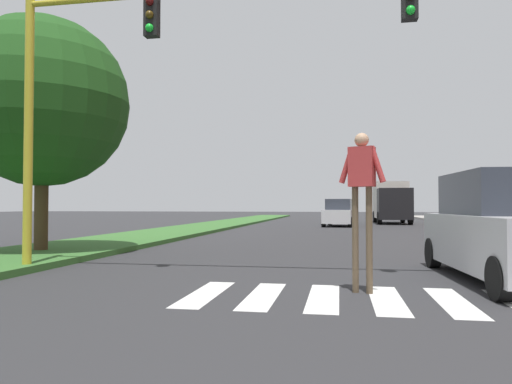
{
  "coord_description": "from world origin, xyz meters",
  "views": [
    {
      "loc": [
        -0.66,
        1.34,
        1.36
      ],
      "look_at": [
        -4.22,
        21.62,
        1.93
      ],
      "focal_mm": 33.48,
      "sensor_mm": 36.0,
      "label": 1
    }
  ],
  "objects_px": {
    "sedan_midblock": "(339,214)",
    "truck_box_delivery": "(391,202)",
    "pedestrian_performer": "(362,186)",
    "tree_mid": "(43,102)",
    "traffic_light_gantry": "(150,54)",
    "suv_crossing": "(508,229)"
  },
  "relations": [
    {
      "from": "traffic_light_gantry",
      "to": "pedestrian_performer",
      "type": "bearing_deg",
      "value": -17.51
    },
    {
      "from": "sedan_midblock",
      "to": "tree_mid",
      "type": "bearing_deg",
      "value": -112.41
    },
    {
      "from": "tree_mid",
      "to": "suv_crossing",
      "type": "distance_m",
      "value": 11.78
    },
    {
      "from": "pedestrian_performer",
      "to": "truck_box_delivery",
      "type": "bearing_deg",
      "value": 83.22
    },
    {
      "from": "traffic_light_gantry",
      "to": "truck_box_delivery",
      "type": "xyz_separation_m",
      "value": [
        7.5,
        28.02,
        -2.73
      ]
    },
    {
      "from": "tree_mid",
      "to": "sedan_midblock",
      "type": "relative_size",
      "value": 1.5
    },
    {
      "from": "pedestrian_performer",
      "to": "sedan_midblock",
      "type": "height_order",
      "value": "pedestrian_performer"
    },
    {
      "from": "tree_mid",
      "to": "traffic_light_gantry",
      "type": "bearing_deg",
      "value": -34.18
    },
    {
      "from": "tree_mid",
      "to": "sedan_midblock",
      "type": "height_order",
      "value": "tree_mid"
    },
    {
      "from": "truck_box_delivery",
      "to": "pedestrian_performer",
      "type": "bearing_deg",
      "value": -96.78
    },
    {
      "from": "suv_crossing",
      "to": "pedestrian_performer",
      "type": "bearing_deg",
      "value": -148.22
    },
    {
      "from": "pedestrian_performer",
      "to": "suv_crossing",
      "type": "height_order",
      "value": "pedestrian_performer"
    },
    {
      "from": "pedestrian_performer",
      "to": "sedan_midblock",
      "type": "xyz_separation_m",
      "value": [
        -0.36,
        23.67,
        -0.85
      ]
    },
    {
      "from": "tree_mid",
      "to": "suv_crossing",
      "type": "bearing_deg",
      "value": -13.22
    },
    {
      "from": "sedan_midblock",
      "to": "truck_box_delivery",
      "type": "xyz_separation_m",
      "value": [
        3.84,
        5.62,
        0.83
      ]
    },
    {
      "from": "traffic_light_gantry",
      "to": "truck_box_delivery",
      "type": "distance_m",
      "value": 29.14
    },
    {
      "from": "traffic_light_gantry",
      "to": "sedan_midblock",
      "type": "bearing_deg",
      "value": 80.71
    },
    {
      "from": "sedan_midblock",
      "to": "traffic_light_gantry",
      "type": "bearing_deg",
      "value": -99.29
    },
    {
      "from": "pedestrian_performer",
      "to": "truck_box_delivery",
      "type": "xyz_separation_m",
      "value": [
        3.48,
        29.29,
        -0.03
      ]
    },
    {
      "from": "traffic_light_gantry",
      "to": "tree_mid",
      "type": "bearing_deg",
      "value": 145.82
    },
    {
      "from": "sedan_midblock",
      "to": "truck_box_delivery",
      "type": "relative_size",
      "value": 0.69
    },
    {
      "from": "traffic_light_gantry",
      "to": "sedan_midblock",
      "type": "height_order",
      "value": "traffic_light_gantry"
    }
  ]
}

